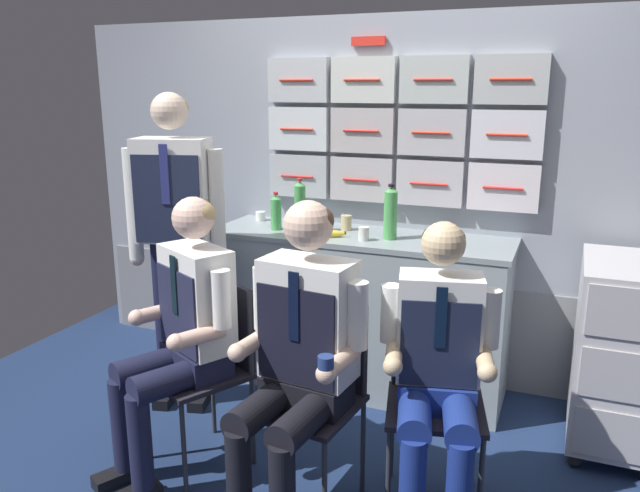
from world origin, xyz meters
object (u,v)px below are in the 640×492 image
service_trolley (619,350)px  folding_chair_left (214,352)px  folding_chair_by_counter (436,379)px  paper_cup_blue (445,229)px  folding_chair_right (318,379)px  snack_banana (330,234)px  crew_member_left (182,325)px  crew_member_right (299,348)px  crew_member_standing (176,224)px  water_bottle_clear (300,207)px  crew_member_by_counter (438,365)px

service_trolley → folding_chair_left: size_ratio=1.10×
folding_chair_by_counter → paper_cup_blue: paper_cup_blue is taller
folding_chair_right → snack_banana: size_ratio=5.02×
service_trolley → crew_member_left: size_ratio=0.74×
folding_chair_right → crew_member_right: size_ratio=0.65×
paper_cup_blue → crew_member_standing: bearing=-151.3°
service_trolley → folding_chair_right: (-1.22, -0.89, 0.03)m
folding_chair_right → water_bottle_clear: 1.23m
folding_chair_by_counter → snack_banana: 1.14m
folding_chair_by_counter → snack_banana: size_ratio=5.02×
crew_member_left → snack_banana: size_ratio=7.47×
folding_chair_right → crew_member_by_counter: size_ratio=0.70×
crew_member_left → folding_chair_by_counter: size_ratio=1.49×
service_trolley → snack_banana: size_ratio=5.52×
folding_chair_left → folding_chair_by_counter: (1.03, 0.11, 0.00)m
crew_member_left → folding_chair_by_counter: 1.14m
folding_chair_by_counter → crew_member_left: bearing=-167.3°
crew_member_by_counter → paper_cup_blue: bearing=100.6°
service_trolley → crew_member_standing: bearing=-169.5°
paper_cup_blue → snack_banana: paper_cup_blue is taller
service_trolley → snack_banana: (-1.52, 0.03, 0.44)m
service_trolley → water_bottle_clear: water_bottle_clear is taller
service_trolley → folding_chair_right: bearing=-143.8°
crew_member_standing → snack_banana: size_ratio=10.01×
folding_chair_by_counter → snack_banana: snack_banana is taller
paper_cup_blue → snack_banana: 0.65m
service_trolley → snack_banana: 1.58m
crew_member_by_counter → crew_member_standing: (-1.52, 0.45, 0.35)m
service_trolley → paper_cup_blue: bearing=162.1°
folding_chair_right → folding_chair_left: bearing=172.3°
folding_chair_right → crew_member_standing: (-1.02, 0.48, 0.50)m
crew_member_right → crew_member_standing: bearing=147.6°
crew_member_right → folding_chair_right: bearing=84.0°
crew_member_left → crew_member_right: bearing=-8.4°
paper_cup_blue → folding_chair_left: bearing=-127.2°
crew_member_left → paper_cup_blue: 1.58m
paper_cup_blue → crew_member_right: bearing=-102.8°
folding_chair_left → folding_chair_by_counter: bearing=5.9°
crew_member_right → folding_chair_by_counter: 0.63m
crew_member_by_counter → crew_member_standing: 1.63m
crew_member_by_counter → crew_member_standing: crew_member_standing is taller
paper_cup_blue → crew_member_left: bearing=-126.2°
crew_member_standing → snack_banana: crew_member_standing is taller
service_trolley → crew_member_right: bearing=-139.6°
folding_chair_left → water_bottle_clear: water_bottle_clear is taller
service_trolley → snack_banana: snack_banana is taller
paper_cup_blue → snack_banana: (-0.59, -0.27, -0.02)m
snack_banana → folding_chair_by_counter: bearing=-43.9°
crew_member_standing → crew_member_left: bearing=-54.6°
paper_cup_blue → folding_chair_by_counter: bearing=-79.9°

